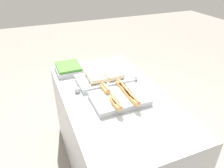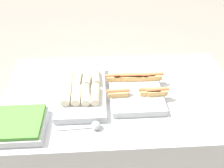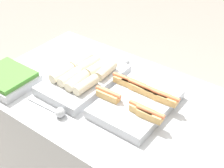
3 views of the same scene
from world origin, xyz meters
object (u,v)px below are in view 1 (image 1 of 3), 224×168
(tray_wraps, at_px, (104,78))
(tray_side_front, at_px, (69,68))
(serving_spoon_far, at_px, (134,78))
(tray_hotdogs, at_px, (120,97))
(serving_spoon_near, at_px, (77,89))

(tray_wraps, height_order, tray_side_front, tray_wraps)
(tray_side_front, bearing_deg, serving_spoon_far, 53.06)
(tray_hotdogs, distance_m, serving_spoon_far, 0.39)
(tray_hotdogs, xyz_separation_m, serving_spoon_far, (-0.28, 0.28, -0.01))
(tray_hotdogs, relative_size, tray_wraps, 0.89)
(tray_wraps, xyz_separation_m, serving_spoon_near, (0.07, -0.28, -0.02))
(tray_side_front, relative_size, serving_spoon_far, 1.19)
(tray_hotdogs, distance_m, tray_side_front, 0.74)
(tray_wraps, distance_m, tray_side_front, 0.43)
(serving_spoon_far, bearing_deg, serving_spoon_near, -89.70)
(tray_hotdogs, height_order, serving_spoon_near, tray_hotdogs)
(tray_wraps, distance_m, serving_spoon_far, 0.29)
(tray_hotdogs, relative_size, serving_spoon_near, 1.70)
(tray_side_front, bearing_deg, serving_spoon_near, -2.79)
(tray_wraps, xyz_separation_m, serving_spoon_far, (0.07, 0.28, -0.02))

